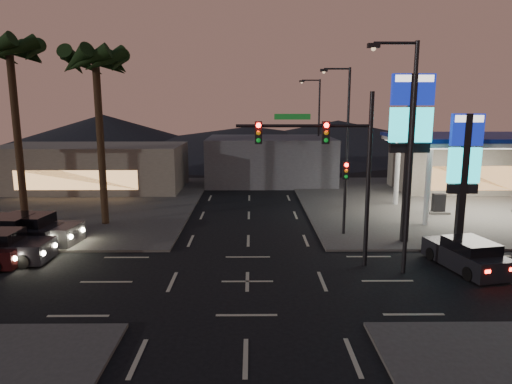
{
  "coord_description": "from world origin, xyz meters",
  "views": [
    {
      "loc": [
        0.19,
        -18.39,
        7.35
      ],
      "look_at": [
        0.42,
        4.72,
        3.0
      ],
      "focal_mm": 32.0,
      "sensor_mm": 36.0,
      "label": 1
    }
  ],
  "objects_px": {
    "pylon_sign_short": "(465,160)",
    "car_lane_b_mid": "(10,233)",
    "car_lane_b_front": "(31,231)",
    "car_lane_a_front": "(0,248)",
    "pylon_sign_tall": "(411,125)",
    "traffic_signal_mast": "(331,154)",
    "suv_station": "(467,255)",
    "gas_station": "(488,141)"
  },
  "relations": [
    {
      "from": "pylon_sign_short",
      "to": "car_lane_b_mid",
      "type": "xyz_separation_m",
      "value": [
        -23.63,
        0.53,
        -3.89
      ]
    },
    {
      "from": "car_lane_b_front",
      "to": "car_lane_b_mid",
      "type": "height_order",
      "value": "car_lane_b_mid"
    },
    {
      "from": "pylon_sign_short",
      "to": "car_lane_a_front",
      "type": "bearing_deg",
      "value": -175.29
    },
    {
      "from": "pylon_sign_tall",
      "to": "traffic_signal_mast",
      "type": "relative_size",
      "value": 1.12
    },
    {
      "from": "pylon_sign_short",
      "to": "car_lane_b_front",
      "type": "height_order",
      "value": "pylon_sign_short"
    },
    {
      "from": "suv_station",
      "to": "car_lane_a_front",
      "type": "bearing_deg",
      "value": 176.89
    },
    {
      "from": "car_lane_a_front",
      "to": "traffic_signal_mast",
      "type": "bearing_deg",
      "value": -2.31
    },
    {
      "from": "car_lane_b_mid",
      "to": "suv_station",
      "type": "relative_size",
      "value": 1.15
    },
    {
      "from": "car_lane_b_front",
      "to": "car_lane_b_mid",
      "type": "bearing_deg",
      "value": -156.19
    },
    {
      "from": "pylon_sign_short",
      "to": "car_lane_b_mid",
      "type": "distance_m",
      "value": 23.95
    },
    {
      "from": "pylon_sign_tall",
      "to": "pylon_sign_short",
      "type": "distance_m",
      "value": 3.2
    },
    {
      "from": "gas_station",
      "to": "traffic_signal_mast",
      "type": "height_order",
      "value": "traffic_signal_mast"
    },
    {
      "from": "car_lane_b_mid",
      "to": "gas_station",
      "type": "bearing_deg",
      "value": 13.69
    },
    {
      "from": "car_lane_b_mid",
      "to": "suv_station",
      "type": "height_order",
      "value": "car_lane_b_mid"
    },
    {
      "from": "gas_station",
      "to": "suv_station",
      "type": "relative_size",
      "value": 2.67
    },
    {
      "from": "suv_station",
      "to": "pylon_sign_tall",
      "type": "bearing_deg",
      "value": 110.43
    },
    {
      "from": "pylon_sign_short",
      "to": "car_lane_a_front",
      "type": "relative_size",
      "value": 1.48
    },
    {
      "from": "pylon_sign_short",
      "to": "traffic_signal_mast",
      "type": "relative_size",
      "value": 0.88
    },
    {
      "from": "pylon_sign_tall",
      "to": "traffic_signal_mast",
      "type": "bearing_deg",
      "value": -143.48
    },
    {
      "from": "gas_station",
      "to": "pylon_sign_tall",
      "type": "height_order",
      "value": "pylon_sign_tall"
    },
    {
      "from": "car_lane_b_front",
      "to": "suv_station",
      "type": "distance_m",
      "value": 22.06
    },
    {
      "from": "pylon_sign_tall",
      "to": "car_lane_a_front",
      "type": "distance_m",
      "value": 21.31
    },
    {
      "from": "pylon_sign_short",
      "to": "pylon_sign_tall",
      "type": "bearing_deg",
      "value": 158.2
    },
    {
      "from": "car_lane_b_front",
      "to": "traffic_signal_mast",
      "type": "bearing_deg",
      "value": -12.64
    },
    {
      "from": "pylon_sign_short",
      "to": "traffic_signal_mast",
      "type": "distance_m",
      "value": 7.69
    },
    {
      "from": "car_lane_a_front",
      "to": "suv_station",
      "type": "bearing_deg",
      "value": -3.11
    },
    {
      "from": "car_lane_a_front",
      "to": "suv_station",
      "type": "relative_size",
      "value": 1.04
    },
    {
      "from": "gas_station",
      "to": "car_lane_b_mid",
      "type": "distance_m",
      "value": 29.78
    },
    {
      "from": "traffic_signal_mast",
      "to": "car_lane_a_front",
      "type": "relative_size",
      "value": 1.69
    },
    {
      "from": "traffic_signal_mast",
      "to": "car_lane_a_front",
      "type": "distance_m",
      "value": 16.25
    },
    {
      "from": "pylon_sign_short",
      "to": "suv_station",
      "type": "height_order",
      "value": "pylon_sign_short"
    },
    {
      "from": "traffic_signal_mast",
      "to": "suv_station",
      "type": "xyz_separation_m",
      "value": [
        6.26,
        -0.56,
        -4.56
      ]
    },
    {
      "from": "gas_station",
      "to": "traffic_signal_mast",
      "type": "bearing_deg",
      "value": -140.72
    },
    {
      "from": "car_lane_b_front",
      "to": "car_lane_a_front",
      "type": "bearing_deg",
      "value": -93.27
    },
    {
      "from": "car_lane_b_front",
      "to": "car_lane_b_mid",
      "type": "xyz_separation_m",
      "value": [
        -0.95,
        -0.42,
        0.01
      ]
    },
    {
      "from": "traffic_signal_mast",
      "to": "car_lane_b_mid",
      "type": "distance_m",
      "value": 17.25
    },
    {
      "from": "pylon_sign_short",
      "to": "suv_station",
      "type": "relative_size",
      "value": 1.53
    },
    {
      "from": "pylon_sign_short",
      "to": "car_lane_b_front",
      "type": "xyz_separation_m",
      "value": [
        -22.67,
        0.95,
        -3.89
      ]
    },
    {
      "from": "pylon_sign_tall",
      "to": "traffic_signal_mast",
      "type": "distance_m",
      "value": 6.02
    },
    {
      "from": "gas_station",
      "to": "pylon_sign_short",
      "type": "bearing_deg",
      "value": -123.69
    },
    {
      "from": "traffic_signal_mast",
      "to": "suv_station",
      "type": "relative_size",
      "value": 1.75
    },
    {
      "from": "suv_station",
      "to": "pylon_sign_short",
      "type": "bearing_deg",
      "value": 72.2
    }
  ]
}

